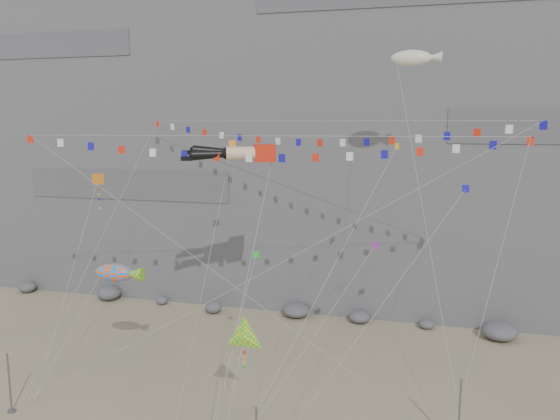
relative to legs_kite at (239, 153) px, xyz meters
name	(u,v)px	position (x,y,z in m)	size (l,w,h in m)	color
ground	(239,405)	(1.39, -4.75, -16.17)	(120.00, 120.00, 0.00)	tan
cliff	(327,63)	(1.39, 27.25, 8.83)	(80.00, 28.00, 50.00)	slate
talus_boulders	(296,311)	(1.39, 12.25, -15.57)	(60.00, 3.00, 1.20)	#59595E
anchor_pole_left	(9,383)	(-12.39, -9.16, -14.19)	(0.12, 0.12, 3.95)	slate
anchor_pole_right	(459,414)	(14.97, -6.17, -14.05)	(0.12, 0.12, 4.23)	slate
legs_kite	(239,153)	(0.00, 0.00, 0.00)	(6.67, 14.74, 21.05)	red
flag_banner_upper	(309,121)	(3.76, 5.85, 2.22)	(32.03, 19.47, 28.22)	red
flag_banner_lower	(265,136)	(2.18, -0.85, 1.21)	(33.53, 7.35, 21.93)	red
harlequin_kite	(98,180)	(-11.01, -0.35, -2.14)	(1.81, 8.56, 15.97)	red
fish_windsock	(114,273)	(-7.82, -3.83, -8.11)	(5.87, 5.29, 9.96)	#FF580D
delta_kite	(244,338)	(3.09, -8.56, -9.79)	(2.42, 5.66, 8.52)	yellow
blimp_windsock	(412,59)	(11.35, 5.67, 6.66)	(6.17, 13.66, 26.57)	beige
small_kite_a	(231,148)	(-1.59, 2.93, 0.20)	(1.35, 13.73, 21.15)	orange
small_kite_b	(373,249)	(9.32, 1.34, -6.59)	(7.27, 13.43, 17.37)	purple
small_kite_c	(255,258)	(1.52, -1.28, -7.11)	(0.99, 10.97, 13.89)	green
small_kite_d	(392,155)	(10.43, 1.34, -0.02)	(8.30, 13.26, 22.31)	gold
small_kite_e	(461,195)	(14.79, -1.35, -2.26)	(10.64, 9.20, 19.44)	#15119D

